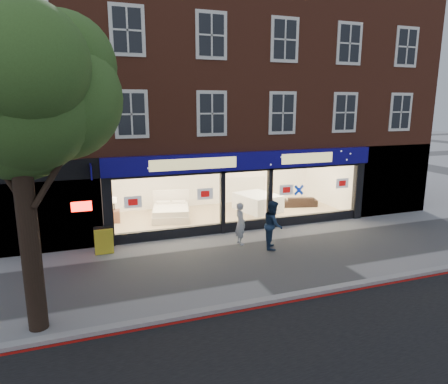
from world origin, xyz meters
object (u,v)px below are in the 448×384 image
pedestrian_grey (240,223)px  pedestrian_blue (273,225)px  display_bed (171,212)px  sofa (300,201)px  mattress_stack (258,202)px  a_board (104,241)px

pedestrian_grey → pedestrian_blue: size_ratio=0.90×
pedestrian_grey → display_bed: bearing=23.1°
display_bed → pedestrian_blue: (2.73, -4.73, 0.47)m
display_bed → pedestrian_blue: bearing=-46.7°
display_bed → pedestrian_grey: pedestrian_grey is taller
display_bed → sofa: bearing=13.2°
display_bed → sofa: size_ratio=1.36×
sofa → pedestrian_grey: bearing=52.9°
mattress_stack → pedestrian_grey: 4.61m
a_board → pedestrian_grey: 4.93m
mattress_stack → sofa: bearing=0.9°
display_bed → sofa: (6.60, -0.01, -0.07)m
sofa → a_board: a_board is taller
mattress_stack → sofa: mattress_stack is taller
a_board → pedestrian_blue: size_ratio=0.56×
pedestrian_grey → pedestrian_blue: (0.95, -0.80, 0.09)m
display_bed → a_board: bearing=-119.6°
display_bed → pedestrian_blue: size_ratio=1.31×
display_bed → pedestrian_blue: 5.48m
mattress_stack → a_board: bearing=-155.9°
display_bed → a_board: (-3.10, -3.33, 0.08)m
pedestrian_blue → mattress_stack: bearing=5.0°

